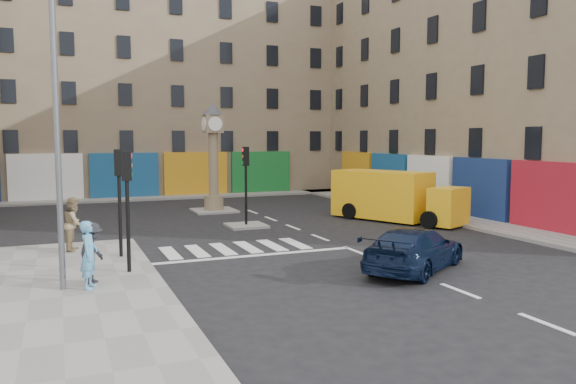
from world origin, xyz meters
TOP-DOWN VIEW (x-y plane):
  - ground at (0.00, 0.00)m, footprint 120.00×120.00m
  - sidewalk_left at (-11.00, -2.00)m, footprint 7.00×16.00m
  - sidewalk_right at (8.70, 10.00)m, footprint 2.60×30.00m
  - sidewalk_far at (-4.00, 22.20)m, footprint 32.00×2.40m
  - island_near at (-2.00, 8.00)m, footprint 1.80×1.80m
  - island_far at (-2.00, 14.00)m, footprint 2.40×2.40m
  - building_right at (15.00, 10.00)m, footprint 10.00×30.00m
  - building_far at (-4.00, 28.00)m, footprint 32.00×10.00m
  - traffic_light_left_near at (-8.30, 0.20)m, footprint 0.28×0.22m
  - traffic_light_left_far at (-8.30, 2.60)m, footprint 0.28×0.22m
  - traffic_light_island at (-2.00, 8.00)m, footprint 0.28×0.22m
  - lamp_post at (-10.20, -1.20)m, footprint 0.50×0.25m
  - clock_pillar at (-2.00, 14.00)m, footprint 1.20×1.20m
  - navy_sedan at (0.25, -2.47)m, footprint 5.11×4.30m
  - yellow_van at (5.59, 7.07)m, footprint 4.74×7.16m
  - pedestrian_blue at (-9.51, -1.36)m, footprint 0.63×0.78m
  - pedestrian_tan at (-9.74, 4.35)m, footprint 0.94×1.10m
  - pedestrian_dark at (-9.41, -0.83)m, footprint 1.09×1.29m

SIDE VIEW (x-z plane):
  - ground at x=0.00m, z-range 0.00..0.00m
  - island_near at x=-2.00m, z-range 0.00..0.12m
  - island_far at x=-2.00m, z-range 0.00..0.12m
  - sidewalk_left at x=-11.00m, z-range 0.00..0.15m
  - sidewalk_right at x=8.70m, z-range 0.00..0.15m
  - sidewalk_far at x=-4.00m, z-range 0.00..0.15m
  - navy_sedan at x=0.25m, z-range 0.00..1.40m
  - pedestrian_dark at x=-9.41m, z-range 0.15..1.88m
  - pedestrian_blue at x=-9.51m, z-range 0.15..2.01m
  - pedestrian_tan at x=-9.74m, z-range 0.15..2.10m
  - yellow_van at x=5.59m, z-range -0.01..2.51m
  - traffic_light_island at x=-2.00m, z-range 0.74..4.44m
  - traffic_light_left_near at x=-8.30m, z-range 0.77..4.47m
  - traffic_light_left_far at x=-8.30m, z-range 0.77..4.47m
  - clock_pillar at x=-2.00m, z-range 0.50..6.60m
  - lamp_post at x=-10.20m, z-range 0.64..8.94m
  - building_right at x=15.00m, z-range 0.00..16.00m
  - building_far at x=-4.00m, z-range 0.00..17.00m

